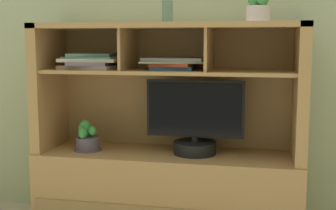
{
  "coord_description": "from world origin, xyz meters",
  "views": [
    {
      "loc": [
        0.51,
        -2.51,
        1.12
      ],
      "look_at": [
        0.0,
        0.0,
        0.75
      ],
      "focal_mm": 48.57,
      "sensor_mm": 36.0,
      "label": 1
    }
  ],
  "objects_px": {
    "media_console": "(168,167)",
    "tv_monitor": "(195,125)",
    "magazine_stack_left": "(92,62)",
    "potted_orchid": "(87,139)",
    "potted_succulent": "(258,4)",
    "diffuser_bottle": "(168,11)",
    "magazine_stack_centre": "(174,63)"
  },
  "relations": [
    {
      "from": "media_console",
      "to": "tv_monitor",
      "type": "height_order",
      "value": "media_console"
    },
    {
      "from": "magazine_stack_left",
      "to": "tv_monitor",
      "type": "bearing_deg",
      "value": 1.45
    },
    {
      "from": "potted_orchid",
      "to": "potted_succulent",
      "type": "bearing_deg",
      "value": 2.09
    },
    {
      "from": "media_console",
      "to": "diffuser_bottle",
      "type": "xyz_separation_m",
      "value": [
        0.0,
        -0.02,
        0.89
      ]
    },
    {
      "from": "media_console",
      "to": "magazine_stack_centre",
      "type": "distance_m",
      "value": 0.61
    },
    {
      "from": "media_console",
      "to": "diffuser_bottle",
      "type": "height_order",
      "value": "diffuser_bottle"
    },
    {
      "from": "tv_monitor",
      "to": "potted_orchid",
      "type": "height_order",
      "value": "tv_monitor"
    },
    {
      "from": "tv_monitor",
      "to": "magazine_stack_centre",
      "type": "bearing_deg",
      "value": 178.62
    },
    {
      "from": "magazine_stack_left",
      "to": "diffuser_bottle",
      "type": "bearing_deg",
      "value": 0.7
    },
    {
      "from": "diffuser_bottle",
      "to": "potted_succulent",
      "type": "relative_size",
      "value": 1.43
    },
    {
      "from": "diffuser_bottle",
      "to": "tv_monitor",
      "type": "bearing_deg",
      "value": 3.59
    },
    {
      "from": "magazine_stack_centre",
      "to": "tv_monitor",
      "type": "bearing_deg",
      "value": -1.38
    },
    {
      "from": "magazine_stack_left",
      "to": "diffuser_bottle",
      "type": "distance_m",
      "value": 0.53
    },
    {
      "from": "potted_succulent",
      "to": "magazine_stack_centre",
      "type": "bearing_deg",
      "value": 179.07
    },
    {
      "from": "magazine_stack_left",
      "to": "potted_succulent",
      "type": "bearing_deg",
      "value": 0.66
    },
    {
      "from": "potted_orchid",
      "to": "magazine_stack_centre",
      "type": "bearing_deg",
      "value": 4.8
    },
    {
      "from": "magazine_stack_centre",
      "to": "potted_succulent",
      "type": "distance_m",
      "value": 0.56
    },
    {
      "from": "potted_orchid",
      "to": "magazine_stack_left",
      "type": "height_order",
      "value": "magazine_stack_left"
    },
    {
      "from": "magazine_stack_left",
      "to": "magazine_stack_centre",
      "type": "bearing_deg",
      "value": 2.19
    },
    {
      "from": "tv_monitor",
      "to": "potted_orchid",
      "type": "distance_m",
      "value": 0.64
    },
    {
      "from": "tv_monitor",
      "to": "potted_orchid",
      "type": "relative_size",
      "value": 3.1
    },
    {
      "from": "diffuser_bottle",
      "to": "media_console",
      "type": "bearing_deg",
      "value": 90.0
    },
    {
      "from": "potted_orchid",
      "to": "magazine_stack_left",
      "type": "bearing_deg",
      "value": 35.93
    },
    {
      "from": "magazine_stack_left",
      "to": "potted_succulent",
      "type": "relative_size",
      "value": 1.78
    },
    {
      "from": "potted_orchid",
      "to": "diffuser_bottle",
      "type": "height_order",
      "value": "diffuser_bottle"
    },
    {
      "from": "media_console",
      "to": "potted_succulent",
      "type": "bearing_deg",
      "value": -1.83
    },
    {
      "from": "tv_monitor",
      "to": "magazine_stack_centre",
      "type": "height_order",
      "value": "magazine_stack_centre"
    },
    {
      "from": "media_console",
      "to": "potted_orchid",
      "type": "bearing_deg",
      "value": -173.9
    },
    {
      "from": "tv_monitor",
      "to": "magazine_stack_centre",
      "type": "xyz_separation_m",
      "value": [
        -0.12,
        0.0,
        0.35
      ]
    },
    {
      "from": "magazine_stack_left",
      "to": "potted_orchid",
      "type": "bearing_deg",
      "value": -144.07
    },
    {
      "from": "potted_orchid",
      "to": "diffuser_bottle",
      "type": "bearing_deg",
      "value": 3.6
    },
    {
      "from": "tv_monitor",
      "to": "magazine_stack_left",
      "type": "height_order",
      "value": "magazine_stack_left"
    }
  ]
}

